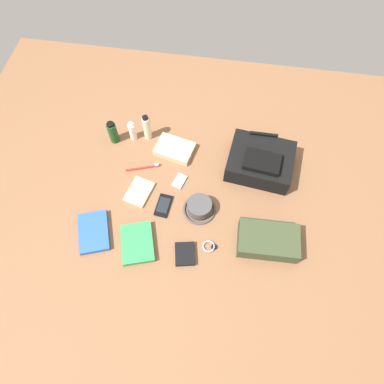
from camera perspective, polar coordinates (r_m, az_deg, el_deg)
name	(u,v)px	position (r m, az deg, el deg)	size (l,w,h in m)	color
ground_plane	(192,197)	(1.75, 0.00, -0.78)	(2.64, 2.02, 0.02)	brown
backpack	(260,161)	(1.81, 11.36, 5.05)	(0.36, 0.31, 0.14)	black
toiletry_pouch	(268,240)	(1.64, 12.62, -7.85)	(0.29, 0.21, 0.08)	#384228
bucket_hat	(199,207)	(1.68, 1.25, -2.60)	(0.16, 0.16, 0.07)	#454545
shampoo_bottle	(113,132)	(1.92, -13.12, 9.72)	(0.05, 0.05, 0.14)	#19471E
toothpaste_tube	(132,131)	(1.92, -9.96, 10.03)	(0.04, 0.04, 0.12)	white
lotion_bottle	(147,128)	(1.89, -7.57, 10.66)	(0.04, 0.04, 0.17)	beige
paperback_novel	(94,232)	(1.71, -16.13, -6.48)	(0.20, 0.24, 0.03)	blue
travel_guidebook	(137,243)	(1.65, -9.13, -8.48)	(0.20, 0.23, 0.03)	#2D934C
cell_phone	(163,206)	(1.71, -4.81, -2.28)	(0.08, 0.13, 0.01)	black
media_player	(180,181)	(1.78, -2.10, 1.84)	(0.07, 0.10, 0.01)	#B7B7BC
wristwatch	(209,246)	(1.63, 2.92, -9.09)	(0.07, 0.06, 0.01)	#99999E
toothbrush	(145,167)	(1.83, -7.97, 4.10)	(0.17, 0.07, 0.02)	red
wallet	(185,254)	(1.61, -1.20, -10.34)	(0.09, 0.11, 0.02)	black
notepad	(139,192)	(1.76, -8.83, 0.05)	(0.11, 0.15, 0.02)	beige
folded_towel	(175,149)	(1.87, -2.94, 7.22)	(0.20, 0.14, 0.04)	#C6B289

